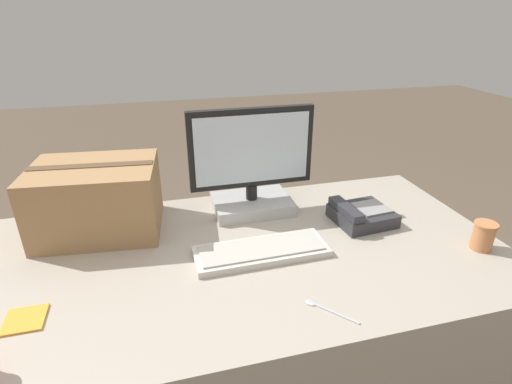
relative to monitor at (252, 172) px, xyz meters
name	(u,v)px	position (x,y,z in m)	size (l,w,h in m)	color
office_desk	(238,338)	(-0.13, -0.28, -0.54)	(1.80, 0.90, 0.75)	#A89E8E
monitor	(252,172)	(0.00, 0.00, 0.00)	(0.47, 0.21, 0.41)	#B7B7B7
keyboard	(261,251)	(-0.05, -0.32, -0.15)	(0.44, 0.16, 0.03)	beige
desk_phone	(361,215)	(0.37, -0.20, -0.13)	(0.22, 0.20, 0.08)	#2D2D33
paper_cup_right	(483,236)	(0.67, -0.47, -0.11)	(0.07, 0.07, 0.10)	#BC7547
spoon	(324,308)	(0.04, -0.61, -0.16)	(0.11, 0.13, 0.00)	#B2B2B7
cardboard_box	(97,199)	(-0.56, -0.01, -0.04)	(0.44, 0.35, 0.25)	#9E754C
sticky_note_pad	(25,320)	(-0.72, -0.45, -0.16)	(0.10, 0.10, 0.01)	gold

